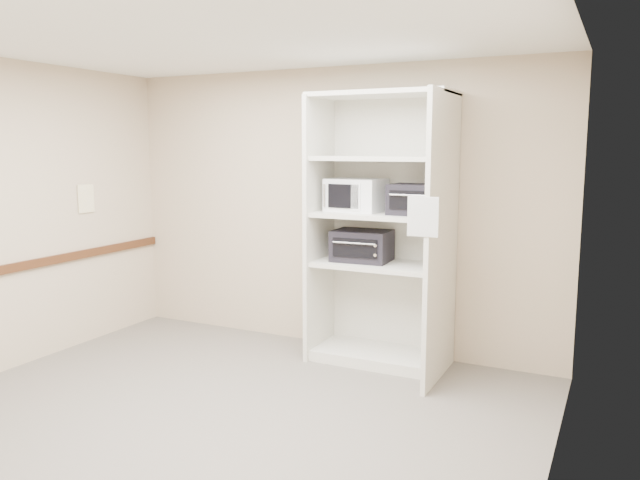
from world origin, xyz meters
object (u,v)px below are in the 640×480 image
at_px(microwave, 356,195).
at_px(toaster_oven_lower, 362,246).
at_px(shelving_unit, 385,240).
at_px(toaster_oven_upper, 418,200).

relative_size(microwave, toaster_oven_lower, 0.97).
bearing_deg(shelving_unit, microwave, 170.54).
distance_m(microwave, toaster_oven_lower, 0.46).
relative_size(microwave, toaster_oven_upper, 1.07).
relative_size(shelving_unit, toaster_oven_lower, 4.79).
xyz_separation_m(microwave, toaster_oven_lower, (0.08, -0.03, -0.46)).
height_order(microwave, toaster_oven_upper, microwave).
xyz_separation_m(shelving_unit, microwave, (-0.31, 0.05, 0.39)).
height_order(shelving_unit, microwave, shelving_unit).
height_order(shelving_unit, toaster_oven_upper, shelving_unit).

